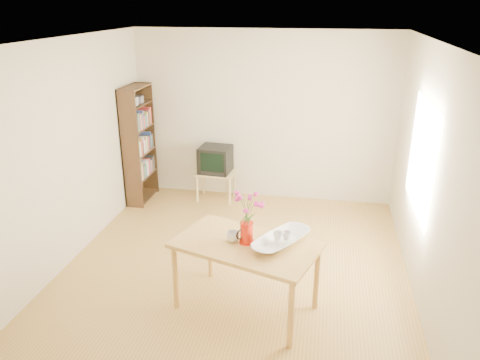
% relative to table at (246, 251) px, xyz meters
% --- Properties ---
extents(room, '(4.50, 4.50, 4.50)m').
position_rel_table_xyz_m(room, '(-0.23, 0.75, 0.64)').
color(room, '#A57D3A').
rests_on(room, ground).
extents(table, '(1.56, 1.18, 0.75)m').
position_rel_table_xyz_m(table, '(0.00, 0.00, 0.00)').
color(table, '#BB8940').
rests_on(table, ground).
extents(tv_stand, '(0.60, 0.45, 0.46)m').
position_rel_table_xyz_m(tv_stand, '(-0.96, 2.72, -0.28)').
color(tv_stand, tan).
rests_on(tv_stand, ground).
extents(bookshelf, '(0.28, 0.70, 1.80)m').
position_rel_table_xyz_m(bookshelf, '(-2.10, 2.50, 0.17)').
color(bookshelf, '#301E10').
rests_on(bookshelf, ground).
extents(pitcher, '(0.16, 0.19, 0.22)m').
position_rel_table_xyz_m(pitcher, '(0.00, 0.02, 0.18)').
color(pitcher, red).
rests_on(pitcher, table).
extents(flowers, '(0.25, 0.25, 0.35)m').
position_rel_table_xyz_m(flowers, '(0.00, 0.02, 0.47)').
color(flowers, '#F539B3').
rests_on(flowers, pitcher).
extents(mug, '(0.13, 0.13, 0.10)m').
position_rel_table_xyz_m(mug, '(-0.14, 0.02, 0.13)').
color(mug, white).
rests_on(mug, table).
extents(bowl, '(0.65, 0.65, 0.45)m').
position_rel_table_xyz_m(bowl, '(0.34, 0.06, 0.31)').
color(bowl, white).
rests_on(bowl, table).
extents(teacup_a, '(0.11, 0.11, 0.07)m').
position_rel_table_xyz_m(teacup_a, '(0.30, 0.06, 0.27)').
color(teacup_a, white).
rests_on(teacup_a, bowl).
extents(teacup_b, '(0.11, 0.11, 0.07)m').
position_rel_table_xyz_m(teacup_b, '(0.38, 0.08, 0.27)').
color(teacup_b, white).
rests_on(teacup_b, bowl).
extents(television, '(0.50, 0.47, 0.41)m').
position_rel_table_xyz_m(television, '(-0.96, 2.73, 0.00)').
color(television, black).
rests_on(television, tv_stand).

